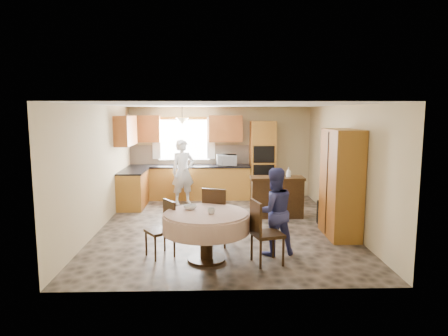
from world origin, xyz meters
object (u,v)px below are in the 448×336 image
dining_table (206,223)px  person_sink (183,172)px  person_dining (274,211)px  oven_tower (262,160)px  chair_back (216,214)px  sideboard (277,198)px  chair_right (263,229)px  cupboard (341,183)px  chair_left (164,226)px

dining_table → person_sink: bearing=99.3°
person_dining → person_sink: bearing=-76.5°
oven_tower → chair_back: 4.11m
sideboard → person_sink: 2.61m
person_dining → oven_tower: bearing=-106.6°
chair_back → chair_right: bearing=148.6°
cupboard → chair_back: 2.46m
sideboard → chair_right: size_ratio=1.19×
dining_table → chair_left: 0.75m
dining_table → person_sink: 4.05m
oven_tower → sideboard: (0.09, -1.94, -0.63)m
cupboard → person_sink: bearing=138.9°
chair_back → dining_table: bearing=97.3°
oven_tower → chair_left: (-2.17, -4.34, -0.55)m
chair_left → chair_right: chair_right is taller
chair_back → chair_right: 1.15m
person_sink → chair_right: bearing=-93.3°
sideboard → chair_right: bearing=-102.7°
sideboard → chair_right: (-0.68, -2.82, 0.13)m
cupboard → dining_table: (-2.54, -1.20, -0.41)m
chair_right → person_dining: person_dining is taller
chair_back → person_sink: 3.37m
chair_left → person_sink: size_ratio=0.55×
chair_right → person_sink: 4.44m
dining_table → sideboard: bearing=59.6°
chair_left → chair_back: (0.87, 0.48, 0.07)m
person_sink → person_dining: 4.12m
sideboard → chair_left: chair_left is taller
sideboard → person_sink: (-2.21, 1.34, 0.40)m
cupboard → chair_back: bearing=-168.7°
chair_back → person_dining: (0.95, -0.46, 0.15)m
cupboard → oven_tower: bearing=107.5°
cupboard → chair_left: (-3.24, -0.95, -0.51)m
oven_tower → cupboard: oven_tower is taller
oven_tower → chair_right: oven_tower is taller
oven_tower → cupboard: (1.07, -3.39, -0.04)m
cupboard → person_sink: (-3.19, 2.79, -0.19)m
oven_tower → chair_back: bearing=-108.6°
oven_tower → chair_right: bearing=-97.0°
oven_tower → sideboard: bearing=-87.3°
sideboard → chair_back: 2.38m
oven_tower → sideboard: oven_tower is taller
person_sink → sideboard: bearing=-54.6°
sideboard → dining_table: bearing=-119.6°
chair_left → chair_back: chair_back is taller
dining_table → person_sink: (-0.65, 3.99, 0.22)m
person_dining → cupboard: bearing=-158.7°
chair_left → chair_right: (1.58, -0.42, 0.05)m
cupboard → person_dining: bearing=-146.7°
chair_back → person_sink: bearing=-55.6°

